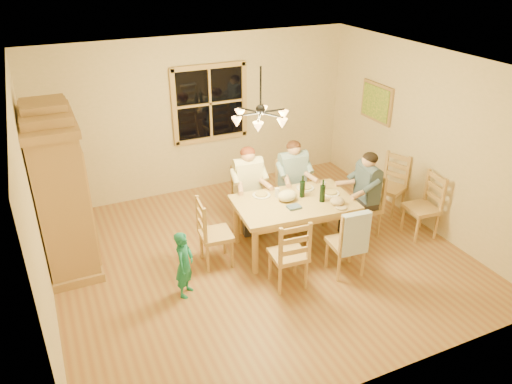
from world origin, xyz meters
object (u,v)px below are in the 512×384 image
armoire (61,193)px  chair_end_right (363,216)px  chandelier (261,117)px  chair_near_left (288,264)px  chair_near_right (345,252)px  chair_far_left (248,209)px  adult_plaid_man (293,171)px  wine_bottle_b (323,191)px  chair_spare_front (420,217)px  chair_spare_back (388,196)px  chair_far_right (292,202)px  chair_end_left (216,244)px  child (184,264)px  adult_slate_man (367,184)px  dining_table (294,208)px  wine_bottle_a (302,186)px  adult_woman (248,178)px

armoire → chair_end_right: bearing=-14.7°
chandelier → chair_near_left: (0.06, -0.72, -1.77)m
armoire → chair_near_right: armoire is taller
chair_far_left → adult_plaid_man: 0.91m
wine_bottle_b → chair_spare_front: 1.71m
chair_spare_back → adult_plaid_man: bearing=49.0°
chair_far_right → chair_end_left: size_ratio=1.00×
chair_spare_front → child: bearing=93.5°
armoire → chair_near_left: size_ratio=2.32×
chair_near_left → adult_slate_man: size_ratio=1.13×
chair_end_left → adult_plaid_man: 1.75m
dining_table → wine_bottle_a: wine_bottle_a is taller
chandelier → wine_bottle_b: bearing=-8.6°
chandelier → armoire: (-2.42, 1.01, -1.02)m
armoire → chair_far_left: size_ratio=2.32×
chair_spare_front → chair_spare_back: size_ratio=1.00×
chair_far_left → chair_end_right: bearing=153.4°
chair_near_right → chair_end_right: 1.08m
chair_near_right → chair_far_right: bearing=93.4°
chair_far_left → chair_spare_back: (2.26, -0.54, 0.00)m
chair_far_right → dining_table: bearing=67.6°
chair_near_left → adult_plaid_man: (0.86, 1.50, 0.54)m
wine_bottle_a → adult_slate_man: bearing=-10.0°
adult_plaid_man → chair_spare_back: size_ratio=0.88×
dining_table → adult_slate_man: 1.17m
adult_plaid_man → wine_bottle_a: size_ratio=2.65×
chair_end_left → chair_end_right: size_ratio=1.00×
chair_far_left → wine_bottle_b: 1.35m
chair_end_left → wine_bottle_a: 1.45m
chair_end_right → chair_spare_front: same height
chair_far_right → chair_spare_back: bearing=167.4°
adult_woman → chair_near_right: bearing=117.9°
child → adult_woman: bearing=-9.8°
adult_plaid_man → child: size_ratio=0.97×
chair_end_left → chair_far_right: bearing=118.0°
adult_slate_man → child: (-2.89, -0.30, -0.39)m
adult_slate_man → chair_far_left: bearing=63.4°
chandelier → chair_near_right: size_ratio=0.78×
armoire → chair_end_right: (4.11, -1.08, -0.75)m
chair_far_right → chair_near_right: bearing=93.4°
armoire → chair_end_right: armoire is taller
chair_far_right → chair_end_right: bearing=136.6°
dining_table → adult_slate_man: adult_slate_man is taller
armoire → wine_bottle_a: bearing=-16.1°
chair_near_right → wine_bottle_a: (-0.18, 0.89, 0.62)m
chair_spare_front → adult_slate_man: bearing=68.0°
child → dining_table: bearing=-38.0°
adult_plaid_man → adult_slate_man: 1.14m
chair_far_right → chair_far_left: bearing=0.0°
wine_bottle_b → dining_table: bearing=155.5°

